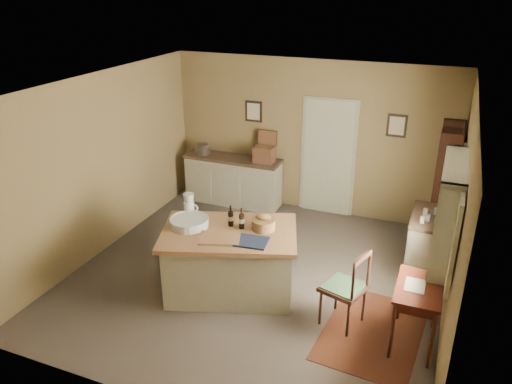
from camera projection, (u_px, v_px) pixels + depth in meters
ground at (256, 276)px, 7.11m from camera, size 5.00×5.00×0.00m
wall_back at (310, 137)px, 8.71m from camera, size 5.00×0.10×2.70m
wall_front at (152, 291)px, 4.45m from camera, size 5.00×0.10×2.70m
wall_left at (101, 165)px, 7.43m from camera, size 0.10×5.00×2.70m
wall_right at (458, 221)px, 5.72m from camera, size 0.10×5.00×2.70m
ceiling at (256, 87)px, 6.04m from camera, size 5.00×5.00×0.00m
door at (328, 156)px, 8.68m from camera, size 0.97×0.06×2.11m
framed_prints at (322, 118)px, 8.47m from camera, size 2.82×0.02×0.38m
window at (453, 211)px, 5.50m from camera, size 0.25×1.99×1.12m
work_island at (229, 259)px, 6.62m from camera, size 2.01×1.63×1.20m
sideboard at (234, 179)px, 9.26m from camera, size 1.80×0.51×1.18m
rug at (372, 332)px, 5.99m from camera, size 1.22×1.68×0.01m
writing_desk at (418, 294)px, 5.58m from camera, size 0.50×0.82×0.82m
desk_chair at (343, 288)px, 5.97m from camera, size 0.59×0.59×1.01m
right_cabinet at (427, 244)px, 7.05m from camera, size 0.53×0.95×0.99m
shelving_unit at (447, 188)px, 7.63m from camera, size 0.33×0.87×1.93m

